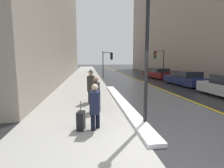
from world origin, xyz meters
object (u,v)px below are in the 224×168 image
Objects in this scene: lamp_post at (147,44)px; traffic_light_near at (108,59)px; rolling_suitcase at (81,121)px; pedestrian_with_shoulder_bag at (96,93)px; pedestrian_in_fedora at (91,84)px; traffic_light_far at (158,58)px; parked_car_maroon at (158,73)px; pedestrian_in_glasses at (95,105)px; parked_car_navy at (185,79)px.

lamp_post is 1.38× the size of traffic_light_near.
traffic_light_near is 17.33m from rolling_suitcase.
lamp_post is at bearing 51.93° from pedestrian_with_shoulder_bag.
pedestrian_in_fedora is (-0.18, 1.69, 0.13)m from pedestrian_with_shoulder_bag.
pedestrian_in_fedora is at bearing -175.52° from rolling_suitcase.
traffic_light_far reaches higher than pedestrian_with_shoulder_bag.
lamp_post is at bearing 37.43° from pedestrian_in_fedora.
traffic_light_far reaches higher than parked_car_maroon.
lamp_post reaches higher than pedestrian_in_glasses.
traffic_light_near is at bearing -178.14° from pedestrian_with_shoulder_bag.
pedestrian_with_shoulder_bag is at bearing 131.35° from lamp_post.
traffic_light_near is at bearing -179.02° from rolling_suitcase.
pedestrian_with_shoulder_bag is 0.33× the size of parked_car_navy.
pedestrian_in_glasses is 0.99× the size of pedestrian_with_shoulder_bag.
parked_car_navy is at bearing 132.52° from pedestrian_in_fedora.
traffic_light_near is 3.47× the size of rolling_suitcase.
pedestrian_in_fedora is at bearing -163.41° from pedestrian_with_shoulder_bag.
pedestrian_with_shoulder_bag is at bearing 174.48° from rolling_suitcase.
pedestrian_in_fedora is at bearing 137.59° from parked_car_maroon.
rolling_suitcase is at bearing 131.63° from parked_car_navy.
rolling_suitcase is at bearing 64.34° from traffic_light_far.
pedestrian_with_shoulder_bag is at bearing 62.54° from traffic_light_far.
traffic_light_near is 13.61m from pedestrian_in_fedora.
parked_car_navy is (5.87, -8.11, -1.78)m from traffic_light_near.
traffic_light_near is 15.25m from pedestrian_with_shoulder_bag.
pedestrian_in_glasses is at bearing 133.22° from parked_car_navy.
pedestrian_in_fedora reaches higher than pedestrian_in_glasses.
pedestrian_with_shoulder_bag is at bearing 16.59° from pedestrian_in_fedora.
parked_car_navy is 0.93× the size of parked_car_maroon.
lamp_post reaches higher than rolling_suitcase.
pedestrian_in_fedora is 0.36× the size of parked_car_maroon.
traffic_light_far is at bearing 154.64° from pedestrian_in_fedora.
pedestrian_in_glasses is at bearing -174.03° from lamp_post.
lamp_post is 4.31m from pedestrian_in_fedora.
parked_car_maroon is (5.86, -2.03, -1.78)m from traffic_light_near.
pedestrian_in_fedora is (-0.07, 3.67, 0.13)m from pedestrian_in_glasses.
lamp_post is 3.08m from pedestrian_with_shoulder_bag.
rolling_suitcase is (-2.16, -0.16, -2.44)m from lamp_post.
lamp_post is at bearing -92.68° from traffic_light_near.
parked_car_navy is (-0.08, -6.42, -1.89)m from traffic_light_far.
parked_car_maroon is at bearing -19.35° from traffic_light_near.
pedestrian_with_shoulder_bag is 1.70m from pedestrian_in_fedora.
lamp_post is 1.00× the size of parked_car_navy.
pedestrian_in_fedora is (-1.77, 3.50, -1.78)m from lamp_post.
lamp_post is at bearing 150.10° from parked_car_maroon.
lamp_post is 2.59× the size of pedestrian_in_fedora.
pedestrian_with_shoulder_bag reaches higher than pedestrian_in_glasses.
traffic_light_near is at bearing -179.97° from pedestrian_in_fedora.
traffic_light_far is 1.97× the size of pedestrian_in_fedora.
lamp_post reaches higher than parked_car_maroon.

